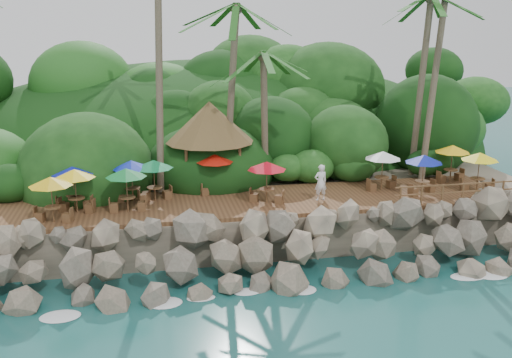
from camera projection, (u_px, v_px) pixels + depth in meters
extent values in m
plane|color=#19514F|center=(284.00, 295.00, 24.30)|extent=(140.00, 140.00, 0.00)
cube|color=gray|center=(227.00, 175.00, 39.18)|extent=(32.00, 25.20, 2.10)
ellipsoid|color=#143811|center=(214.00, 164.00, 46.56)|extent=(44.80, 28.00, 15.40)
cube|color=brown|center=(256.00, 202.00, 29.41)|extent=(26.00, 5.00, 0.20)
ellipsoid|color=white|center=(59.00, 310.00, 22.91)|extent=(1.20, 0.80, 0.06)
ellipsoid|color=white|center=(137.00, 303.00, 23.46)|extent=(1.20, 0.80, 0.06)
ellipsoid|color=white|center=(211.00, 297.00, 24.02)|extent=(1.20, 0.80, 0.06)
ellipsoid|color=white|center=(282.00, 291.00, 24.58)|extent=(1.20, 0.80, 0.06)
ellipsoid|color=white|center=(350.00, 285.00, 25.13)|extent=(1.20, 0.80, 0.06)
ellipsoid|color=white|center=(414.00, 279.00, 25.69)|extent=(1.20, 0.80, 0.06)
ellipsoid|color=white|center=(476.00, 274.00, 26.24)|extent=(1.20, 0.80, 0.06)
cylinder|color=brown|center=(159.00, 53.00, 29.66)|extent=(0.91, 2.39, 14.22)
cylinder|color=brown|center=(231.00, 98.00, 30.86)|extent=(1.07, 1.08, 9.53)
ellipsoid|color=#23601E|center=(230.00, 4.00, 29.62)|extent=(6.00, 6.00, 2.40)
cylinder|color=brown|center=(264.00, 119.00, 31.60)|extent=(0.73, 0.98, 7.15)
ellipsoid|color=#23601E|center=(265.00, 52.00, 30.67)|extent=(6.00, 6.00, 2.40)
cylinder|color=brown|center=(435.00, 77.00, 32.14)|extent=(1.72, 1.52, 11.45)
cylinder|color=brown|center=(421.00, 89.00, 32.76)|extent=(0.62, 1.00, 10.07)
cylinder|color=brown|center=(187.00, 171.00, 30.26)|extent=(0.16, 0.16, 2.40)
cylinder|color=brown|center=(240.00, 168.00, 30.78)|extent=(0.16, 0.16, 2.40)
cylinder|color=brown|center=(183.00, 159.00, 32.92)|extent=(0.16, 0.16, 2.40)
cylinder|color=brown|center=(232.00, 157.00, 33.44)|extent=(0.16, 0.16, 2.40)
cone|color=brown|center=(209.00, 122.00, 31.25)|extent=(4.78, 4.78, 2.20)
cylinder|color=brown|center=(267.00, 196.00, 28.90)|extent=(0.07, 0.07, 0.68)
cylinder|color=brown|center=(267.00, 189.00, 28.81)|extent=(0.77, 0.77, 0.05)
cylinder|color=brown|center=(267.00, 183.00, 28.73)|extent=(0.05, 0.05, 2.02)
cone|color=red|center=(267.00, 166.00, 28.50)|extent=(1.93, 1.93, 0.41)
cube|color=brown|center=(254.00, 198.00, 29.08)|extent=(0.51, 0.51, 0.42)
cube|color=brown|center=(279.00, 199.00, 28.80)|extent=(0.51, 0.51, 0.42)
cylinder|color=brown|center=(422.00, 188.00, 30.32)|extent=(0.07, 0.07, 0.68)
cylinder|color=brown|center=(422.00, 181.00, 30.23)|extent=(0.77, 0.77, 0.05)
cylinder|color=brown|center=(423.00, 175.00, 30.15)|extent=(0.05, 0.05, 2.02)
cone|color=#0B1896|center=(424.00, 159.00, 29.92)|extent=(1.93, 1.93, 0.41)
cube|color=brown|center=(413.00, 192.00, 30.01)|extent=(0.51, 0.51, 0.42)
cube|color=brown|center=(430.00, 188.00, 30.70)|extent=(0.51, 0.51, 0.42)
cylinder|color=brown|center=(381.00, 183.00, 31.13)|extent=(0.07, 0.07, 0.68)
cylinder|color=brown|center=(382.00, 177.00, 31.04)|extent=(0.77, 0.77, 0.05)
cylinder|color=brown|center=(382.00, 171.00, 30.96)|extent=(0.05, 0.05, 2.02)
cone|color=white|center=(383.00, 155.00, 30.73)|extent=(1.93, 1.93, 0.41)
cube|color=brown|center=(371.00, 187.00, 30.90)|extent=(0.47, 0.47, 0.42)
cube|color=brown|center=(391.00, 184.00, 31.44)|extent=(0.47, 0.47, 0.42)
cylinder|color=brown|center=(450.00, 176.00, 32.68)|extent=(0.07, 0.07, 0.68)
cylinder|color=brown|center=(451.00, 170.00, 32.59)|extent=(0.77, 0.77, 0.05)
cylinder|color=brown|center=(451.00, 164.00, 32.51)|extent=(0.05, 0.05, 2.02)
cone|color=yellow|center=(453.00, 149.00, 32.28)|extent=(1.93, 1.93, 0.41)
cube|color=brown|center=(441.00, 179.00, 32.47)|extent=(0.46, 0.46, 0.42)
cube|color=brown|center=(459.00, 177.00, 32.97)|extent=(0.46, 0.46, 0.42)
cylinder|color=brown|center=(75.00, 202.00, 27.92)|extent=(0.07, 0.07, 0.68)
cylinder|color=brown|center=(74.00, 195.00, 27.82)|extent=(0.77, 0.77, 0.05)
cylinder|color=brown|center=(74.00, 189.00, 27.74)|extent=(0.05, 0.05, 2.02)
cone|color=#0C169C|center=(72.00, 171.00, 27.51)|extent=(1.93, 1.93, 0.41)
cube|color=brown|center=(62.00, 204.00, 27.98)|extent=(0.47, 0.47, 0.42)
cube|color=brown|center=(88.00, 205.00, 27.92)|extent=(0.47, 0.47, 0.42)
cylinder|color=brown|center=(155.00, 194.00, 29.21)|extent=(0.07, 0.07, 0.68)
cylinder|color=brown|center=(155.00, 187.00, 29.12)|extent=(0.77, 0.77, 0.05)
cylinder|color=brown|center=(154.00, 181.00, 29.04)|extent=(0.05, 0.05, 2.02)
cone|color=#0C733B|center=(154.00, 164.00, 28.81)|extent=(1.93, 1.93, 0.41)
cube|color=brown|center=(143.00, 198.00, 28.95)|extent=(0.49, 0.49, 0.42)
cube|color=brown|center=(167.00, 195.00, 29.54)|extent=(0.49, 0.49, 0.42)
cylinder|color=brown|center=(77.00, 205.00, 27.44)|extent=(0.07, 0.07, 0.68)
cylinder|color=brown|center=(76.00, 198.00, 27.35)|extent=(0.77, 0.77, 0.05)
cylinder|color=brown|center=(76.00, 192.00, 27.26)|extent=(0.05, 0.05, 2.02)
cone|color=yellow|center=(74.00, 173.00, 27.03)|extent=(1.93, 1.93, 0.41)
cube|color=brown|center=(64.00, 207.00, 27.55)|extent=(0.49, 0.49, 0.42)
cube|color=brown|center=(90.00, 208.00, 27.39)|extent=(0.49, 0.49, 0.42)
cylinder|color=brown|center=(215.00, 187.00, 30.42)|extent=(0.07, 0.07, 0.68)
cylinder|color=brown|center=(215.00, 181.00, 30.33)|extent=(0.77, 0.77, 0.05)
cylinder|color=brown|center=(215.00, 175.00, 30.25)|extent=(0.05, 0.05, 2.02)
cone|color=red|center=(215.00, 158.00, 30.02)|extent=(1.93, 1.93, 0.41)
cube|color=brown|center=(204.00, 191.00, 30.15)|extent=(0.49, 0.49, 0.42)
cube|color=brown|center=(226.00, 188.00, 30.77)|extent=(0.49, 0.49, 0.42)
cylinder|color=brown|center=(54.00, 215.00, 26.11)|extent=(0.07, 0.07, 0.68)
cylinder|color=brown|center=(53.00, 207.00, 26.02)|extent=(0.77, 0.77, 0.05)
cylinder|color=brown|center=(52.00, 200.00, 25.94)|extent=(0.05, 0.05, 2.02)
cone|color=gold|center=(50.00, 181.00, 25.71)|extent=(1.93, 1.93, 0.41)
cube|color=brown|center=(40.00, 217.00, 26.20)|extent=(0.48, 0.48, 0.42)
cube|color=brown|center=(68.00, 218.00, 26.09)|extent=(0.48, 0.48, 0.42)
cylinder|color=brown|center=(128.00, 204.00, 27.58)|extent=(0.07, 0.07, 0.68)
cylinder|color=brown|center=(127.00, 197.00, 27.49)|extent=(0.77, 0.77, 0.05)
cylinder|color=brown|center=(127.00, 191.00, 27.41)|extent=(0.05, 0.05, 2.02)
cone|color=#0C6C2A|center=(126.00, 173.00, 27.18)|extent=(1.93, 1.93, 0.41)
cube|color=brown|center=(114.00, 208.00, 27.51)|extent=(0.39, 0.39, 0.42)
cube|color=brown|center=(142.00, 206.00, 27.73)|extent=(0.39, 0.39, 0.42)
cylinder|color=brown|center=(477.00, 185.00, 30.86)|extent=(0.07, 0.07, 0.68)
cylinder|color=brown|center=(478.00, 178.00, 30.77)|extent=(0.77, 0.77, 0.05)
cylinder|color=brown|center=(478.00, 173.00, 30.68)|extent=(0.05, 0.05, 2.02)
cone|color=yellow|center=(480.00, 156.00, 30.46)|extent=(1.93, 1.93, 0.41)
cube|color=brown|center=(464.00, 187.00, 30.91)|extent=(0.46, 0.46, 0.42)
cube|color=brown|center=(489.00, 187.00, 30.87)|extent=(0.46, 0.46, 0.42)
cylinder|color=brown|center=(133.00, 195.00, 29.14)|extent=(0.07, 0.07, 0.68)
cylinder|color=brown|center=(133.00, 188.00, 29.05)|extent=(0.77, 0.77, 0.05)
cylinder|color=brown|center=(132.00, 182.00, 28.96)|extent=(0.05, 0.05, 2.02)
cone|color=#0C20A0|center=(131.00, 164.00, 28.73)|extent=(1.93, 1.93, 0.41)
cube|color=brown|center=(120.00, 198.00, 29.00)|extent=(0.42, 0.42, 0.42)
cube|color=brown|center=(146.00, 196.00, 29.35)|extent=(0.42, 0.42, 0.42)
cylinder|color=brown|center=(400.00, 196.00, 28.27)|extent=(0.10, 0.10, 1.00)
cylinder|color=brown|center=(422.00, 195.00, 28.47)|extent=(0.10, 0.10, 1.00)
cylinder|color=brown|center=(442.00, 194.00, 28.67)|extent=(0.10, 0.10, 1.00)
cylinder|color=brown|center=(463.00, 193.00, 28.88)|extent=(0.10, 0.10, 1.00)
cylinder|color=brown|center=(483.00, 192.00, 29.08)|extent=(0.10, 0.10, 1.00)
cylinder|color=brown|center=(503.00, 190.00, 29.28)|extent=(0.10, 0.10, 1.00)
cube|color=brown|center=(464.00, 184.00, 28.76)|extent=(7.20, 0.06, 0.06)
cube|color=brown|center=(463.00, 192.00, 28.86)|extent=(7.20, 0.06, 0.06)
imported|color=white|center=(321.00, 183.00, 29.12)|extent=(0.74, 0.55, 1.85)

